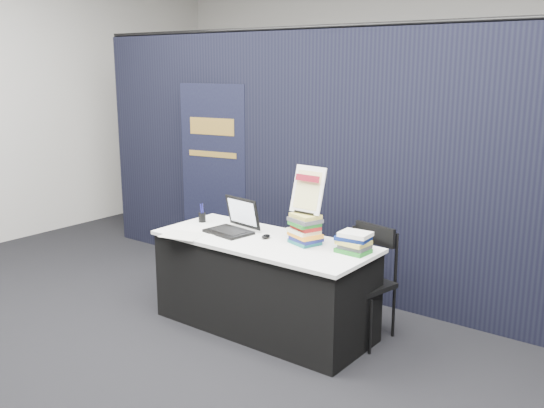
{
  "coord_description": "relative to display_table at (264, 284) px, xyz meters",
  "views": [
    {
      "loc": [
        2.85,
        -3.06,
        2.11
      ],
      "look_at": [
        0.08,
        0.55,
        1.05
      ],
      "focal_mm": 40.0,
      "sensor_mm": 36.0,
      "label": 1
    }
  ],
  "objects": [
    {
      "name": "floor",
      "position": [
        0.0,
        -0.55,
        -0.38
      ],
      "size": [
        8.0,
        8.0,
        0.0
      ],
      "primitive_type": "plane",
      "color": "black",
      "rests_on": "ground"
    },
    {
      "name": "wall_back",
      "position": [
        0.0,
        3.45,
        1.37
      ],
      "size": [
        8.0,
        0.02,
        3.5
      ],
      "primitive_type": "cube",
      "color": "beige",
      "rests_on": "floor"
    },
    {
      "name": "drape_partition",
      "position": [
        0.0,
        1.05,
        0.82
      ],
      "size": [
        6.0,
        0.08,
        2.4
      ],
      "primitive_type": "cube",
      "color": "black",
      "rests_on": "floor"
    },
    {
      "name": "display_table",
      "position": [
        0.0,
        0.0,
        0.0
      ],
      "size": [
        1.8,
        0.75,
        0.75
      ],
      "color": "black",
      "rests_on": "floor"
    },
    {
      "name": "laptop",
      "position": [
        -0.34,
        0.02,
        0.44
      ],
      "size": [
        0.4,
        0.34,
        0.28
      ],
      "rotation": [
        0.0,
        0.0,
        -0.14
      ],
      "color": "black",
      "rests_on": "display_table"
    },
    {
      "name": "mouse",
      "position": [
        -0.0,
        0.03,
        0.39
      ],
      "size": [
        0.08,
        0.11,
        0.03
      ],
      "primitive_type": "ellipsoid",
      "rotation": [
        0.0,
        0.0,
        0.2
      ],
      "color": "black",
      "rests_on": "display_table"
    },
    {
      "name": "brochure_left",
      "position": [
        -0.69,
        -0.14,
        0.38
      ],
      "size": [
        0.29,
        0.21,
        0.0
      ],
      "primitive_type": "cube",
      "rotation": [
        0.0,
        0.0,
        0.02
      ],
      "color": "white",
      "rests_on": "display_table"
    },
    {
      "name": "brochure_mid",
      "position": [
        -0.59,
        -0.32,
        0.38
      ],
      "size": [
        0.37,
        0.3,
        0.0
      ],
      "primitive_type": "cube",
      "rotation": [
        0.0,
        0.0,
        0.22
      ],
      "color": "silver",
      "rests_on": "display_table"
    },
    {
      "name": "brochure_right",
      "position": [
        -0.48,
        -0.04,
        0.38
      ],
      "size": [
        0.31,
        0.25,
        0.0
      ],
      "primitive_type": "cube",
      "rotation": [
        0.0,
        0.0,
        -0.27
      ],
      "color": "white",
      "rests_on": "display_table"
    },
    {
      "name": "pen_cup",
      "position": [
        -0.76,
        0.09,
        0.41
      ],
      "size": [
        0.08,
        0.08,
        0.08
      ],
      "primitive_type": "cylinder",
      "rotation": [
        0.0,
        0.0,
        0.32
      ],
      "color": "black",
      "rests_on": "display_table"
    },
    {
      "name": "book_stack_tall",
      "position": [
        0.33,
        0.09,
        0.49
      ],
      "size": [
        0.26,
        0.23,
        0.24
      ],
      "rotation": [
        0.0,
        0.0,
        -0.34
      ],
      "color": "#1D6E6B",
      "rests_on": "display_table"
    },
    {
      "name": "book_stack_short",
      "position": [
        0.74,
        0.14,
        0.45
      ],
      "size": [
        0.22,
        0.17,
        0.16
      ],
      "rotation": [
        0.0,
        0.0,
        0.01
      ],
      "color": "#1D6E23",
      "rests_on": "display_table"
    },
    {
      "name": "info_sign",
      "position": [
        0.33,
        0.12,
        0.79
      ],
      "size": [
        0.28,
        0.14,
        0.37
      ],
      "rotation": [
        0.0,
        0.0,
        -0.03
      ],
      "color": "black",
      "rests_on": "book_stack_tall"
    },
    {
      "name": "pullup_banner",
      "position": [
        -1.41,
        0.95,
        0.47
      ],
      "size": [
        0.81,
        0.24,
        1.91
      ],
      "rotation": [
        0.0,
        0.0,
        0.18
      ],
      "color": "black",
      "rests_on": "floor"
    },
    {
      "name": "stacking_chair",
      "position": [
        0.72,
        0.34,
        0.11
      ],
      "size": [
        0.47,
        0.48,
        0.88
      ],
      "rotation": [
        0.0,
        0.0,
        -0.21
      ],
      "color": "black",
      "rests_on": "floor"
    }
  ]
}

